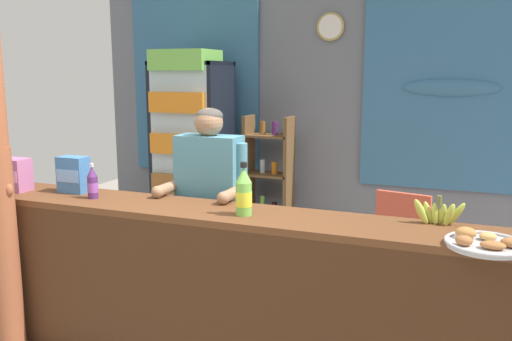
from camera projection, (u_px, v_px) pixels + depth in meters
The scene contains 13 objects.
ground_plane at pixel (252, 308), 4.04m from camera, with size 8.03×8.03×0.00m, color gray.
back_wall_curtained at pixel (320, 103), 5.52m from camera, with size 5.07×0.22×2.80m.
stall_counter at pixel (197, 276), 3.11m from camera, with size 3.79×0.46×0.96m.
drink_fridge at pixel (191, 140), 5.48m from camera, with size 0.71×0.64×1.98m.
bottle_shelf_rack at pixel (268, 178), 5.48m from camera, with size 0.48×0.28×1.33m.
plastic_lawn_chair at pixel (407, 235), 4.21m from camera, with size 0.52×0.52×0.86m.
shopkeeper at pixel (209, 192), 3.57m from camera, with size 0.54×0.42×1.53m.
soda_bottle_lime_soda at pixel (244, 193), 2.98m from camera, with size 0.09×0.09×0.30m.
soda_bottle_grape_soda at pixel (92, 183), 3.39m from camera, with size 0.07×0.07×0.23m.
snack_box_wafer at pixel (15, 175), 3.61m from camera, with size 0.20×0.14×0.22m.
snack_box_biscuit at pixel (74, 175), 3.56m from camera, with size 0.19×0.12×0.24m.
pastry_tray at pixel (485, 243), 2.44m from camera, with size 0.37×0.37×0.07m.
banana_bunch at pixel (439, 213), 2.81m from camera, with size 0.28×0.07×0.16m.
Camera 1 is at (1.42, -2.28, 1.75)m, focal length 37.50 mm.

